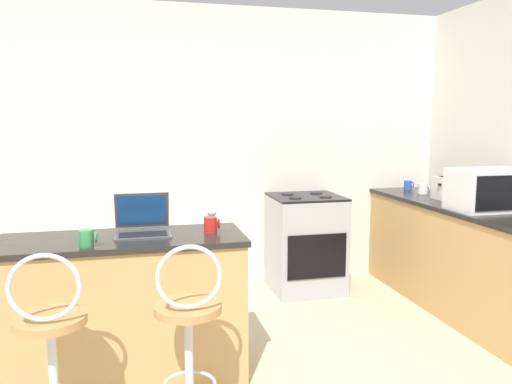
{
  "coord_description": "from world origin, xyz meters",
  "views": [
    {
      "loc": [
        -0.47,
        -2.16,
        1.56
      ],
      "look_at": [
        0.48,
        1.76,
        0.99
      ],
      "focal_mm": 35.0,
      "sensor_mm": 36.0,
      "label": 1
    }
  ],
  "objects_px": {
    "bar_stool_far": "(189,342)",
    "wine_glass_short": "(212,213)",
    "laptop": "(143,224)",
    "mug_red": "(211,225)",
    "mug_blue": "(408,185)",
    "microwave": "(488,190)",
    "stove_range": "(306,243)",
    "mug_white": "(423,189)",
    "mug_green": "(87,238)",
    "bar_stool_near": "(52,357)",
    "toaster": "(452,189)"
  },
  "relations": [
    {
      "from": "bar_stool_far",
      "to": "wine_glass_short",
      "type": "distance_m",
      "value": 0.92
    },
    {
      "from": "laptop",
      "to": "mug_red",
      "type": "relative_size",
      "value": 3.34
    },
    {
      "from": "mug_blue",
      "to": "microwave",
      "type": "bearing_deg",
      "value": -91.65
    },
    {
      "from": "bar_stool_far",
      "to": "mug_red",
      "type": "relative_size",
      "value": 10.04
    },
    {
      "from": "stove_range",
      "to": "mug_white",
      "type": "height_order",
      "value": "mug_white"
    },
    {
      "from": "stove_range",
      "to": "mug_green",
      "type": "distance_m",
      "value": 2.37
    },
    {
      "from": "mug_red",
      "to": "mug_white",
      "type": "xyz_separation_m",
      "value": [
        2.18,
        1.17,
        -0.0
      ]
    },
    {
      "from": "microwave",
      "to": "mug_blue",
      "type": "xyz_separation_m",
      "value": [
        0.03,
        1.2,
        -0.11
      ]
    },
    {
      "from": "mug_green",
      "to": "mug_white",
      "type": "height_order",
      "value": "mug_white"
    },
    {
      "from": "bar_stool_near",
      "to": "stove_range",
      "type": "bearing_deg",
      "value": 44.16
    },
    {
      "from": "bar_stool_near",
      "to": "mug_red",
      "type": "xyz_separation_m",
      "value": [
        0.85,
        0.57,
        0.48
      ]
    },
    {
      "from": "mug_green",
      "to": "mug_white",
      "type": "distance_m",
      "value": 3.19
    },
    {
      "from": "mug_red",
      "to": "toaster",
      "type": "bearing_deg",
      "value": 19.47
    },
    {
      "from": "laptop",
      "to": "mug_white",
      "type": "distance_m",
      "value": 2.81
    },
    {
      "from": "bar_stool_far",
      "to": "stove_range",
      "type": "distance_m",
      "value": 2.26
    },
    {
      "from": "laptop",
      "to": "stove_range",
      "type": "distance_m",
      "value": 1.98
    },
    {
      "from": "stove_range",
      "to": "wine_glass_short",
      "type": "height_order",
      "value": "wine_glass_short"
    },
    {
      "from": "toaster",
      "to": "wine_glass_short",
      "type": "relative_size",
      "value": 2.2
    },
    {
      "from": "laptop",
      "to": "wine_glass_short",
      "type": "relative_size",
      "value": 2.46
    },
    {
      "from": "toaster",
      "to": "mug_red",
      "type": "relative_size",
      "value": 2.99
    },
    {
      "from": "bar_stool_far",
      "to": "microwave",
      "type": "bearing_deg",
      "value": 19.44
    },
    {
      "from": "microwave",
      "to": "mug_blue",
      "type": "bearing_deg",
      "value": 88.35
    },
    {
      "from": "microwave",
      "to": "mug_red",
      "type": "bearing_deg",
      "value": -172.95
    },
    {
      "from": "bar_stool_near",
      "to": "wine_glass_short",
      "type": "bearing_deg",
      "value": 39.32
    },
    {
      "from": "laptop",
      "to": "mug_green",
      "type": "bearing_deg",
      "value": -138.58
    },
    {
      "from": "toaster",
      "to": "stove_range",
      "type": "xyz_separation_m",
      "value": [
        -1.14,
        0.52,
        -0.54
      ]
    },
    {
      "from": "wine_glass_short",
      "to": "laptop",
      "type": "bearing_deg",
      "value": -169.53
    },
    {
      "from": "microwave",
      "to": "toaster",
      "type": "distance_m",
      "value": 0.52
    },
    {
      "from": "mug_red",
      "to": "bar_stool_near",
      "type": "bearing_deg",
      "value": -146.41
    },
    {
      "from": "stove_range",
      "to": "microwave",
      "type": "bearing_deg",
      "value": -43.43
    },
    {
      "from": "bar_stool_far",
      "to": "mug_red",
      "type": "height_order",
      "value": "mug_red"
    },
    {
      "from": "bar_stool_near",
      "to": "mug_white",
      "type": "distance_m",
      "value": 3.53
    },
    {
      "from": "mug_blue",
      "to": "mug_white",
      "type": "relative_size",
      "value": 0.89
    },
    {
      "from": "bar_stool_near",
      "to": "wine_glass_short",
      "type": "height_order",
      "value": "wine_glass_short"
    },
    {
      "from": "mug_white",
      "to": "stove_range",
      "type": "bearing_deg",
      "value": 173.57
    },
    {
      "from": "toaster",
      "to": "stove_range",
      "type": "relative_size",
      "value": 0.33
    },
    {
      "from": "bar_stool_near",
      "to": "mug_white",
      "type": "xyz_separation_m",
      "value": [
        3.03,
        1.74,
        0.48
      ]
    },
    {
      "from": "microwave",
      "to": "wine_glass_short",
      "type": "distance_m",
      "value": 2.14
    },
    {
      "from": "bar_stool_near",
      "to": "mug_red",
      "type": "height_order",
      "value": "mug_red"
    },
    {
      "from": "bar_stool_far",
      "to": "wine_glass_short",
      "type": "height_order",
      "value": "wine_glass_short"
    },
    {
      "from": "laptop",
      "to": "stove_range",
      "type": "xyz_separation_m",
      "value": [
        1.48,
        1.23,
        -0.51
      ]
    },
    {
      "from": "bar_stool_far",
      "to": "microwave",
      "type": "xyz_separation_m",
      "value": [
        2.36,
        0.83,
        0.59
      ]
    },
    {
      "from": "stove_range",
      "to": "wine_glass_short",
      "type": "distance_m",
      "value": 1.64
    },
    {
      "from": "mug_red",
      "to": "mug_blue",
      "type": "relative_size",
      "value": 1.04
    },
    {
      "from": "toaster",
      "to": "bar_stool_far",
      "type": "bearing_deg",
      "value": -150.82
    },
    {
      "from": "bar_stool_near",
      "to": "bar_stool_far",
      "type": "bearing_deg",
      "value": 0.0
    },
    {
      "from": "toaster",
      "to": "mug_white",
      "type": "xyz_separation_m",
      "value": [
        -0.03,
        0.39,
        -0.05
      ]
    },
    {
      "from": "mug_red",
      "to": "mug_green",
      "type": "bearing_deg",
      "value": -165.02
    },
    {
      "from": "bar_stool_near",
      "to": "laptop",
      "type": "distance_m",
      "value": 0.92
    },
    {
      "from": "microwave",
      "to": "wine_glass_short",
      "type": "xyz_separation_m",
      "value": [
        -2.13,
        -0.11,
        -0.07
      ]
    }
  ]
}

